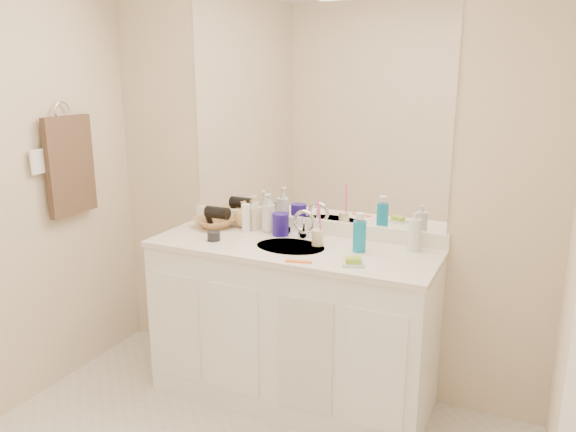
# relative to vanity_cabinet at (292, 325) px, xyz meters

# --- Properties ---
(wall_back) EXTENTS (2.60, 0.02, 2.40)m
(wall_back) POSITION_rel_vanity_cabinet_xyz_m (0.00, 0.28, 0.77)
(wall_back) COLOR beige
(wall_back) RESTS_ON floor
(vanity_cabinet) EXTENTS (1.50, 0.55, 0.85)m
(vanity_cabinet) POSITION_rel_vanity_cabinet_xyz_m (0.00, 0.00, 0.00)
(vanity_cabinet) COLOR white
(vanity_cabinet) RESTS_ON floor
(countertop) EXTENTS (1.52, 0.57, 0.03)m
(countertop) POSITION_rel_vanity_cabinet_xyz_m (0.00, 0.00, 0.44)
(countertop) COLOR white
(countertop) RESTS_ON vanity_cabinet
(backsplash) EXTENTS (1.52, 0.03, 0.08)m
(backsplash) POSITION_rel_vanity_cabinet_xyz_m (0.00, 0.26, 0.50)
(backsplash) COLOR white
(backsplash) RESTS_ON countertop
(sink_basin) EXTENTS (0.37, 0.37, 0.02)m
(sink_basin) POSITION_rel_vanity_cabinet_xyz_m (0.00, -0.02, 0.44)
(sink_basin) COLOR #B2A99C
(sink_basin) RESTS_ON countertop
(faucet) EXTENTS (0.02, 0.02, 0.11)m
(faucet) POSITION_rel_vanity_cabinet_xyz_m (0.00, 0.16, 0.51)
(faucet) COLOR silver
(faucet) RESTS_ON countertop
(mirror) EXTENTS (1.48, 0.01, 1.20)m
(mirror) POSITION_rel_vanity_cabinet_xyz_m (0.00, 0.27, 1.14)
(mirror) COLOR white
(mirror) RESTS_ON wall_back
(blue_mug) EXTENTS (0.11, 0.11, 0.12)m
(blue_mug) POSITION_rel_vanity_cabinet_xyz_m (-0.13, 0.14, 0.52)
(blue_mug) COLOR navy
(blue_mug) RESTS_ON countertop
(tan_cup) EXTENTS (0.07, 0.07, 0.08)m
(tan_cup) POSITION_rel_vanity_cabinet_xyz_m (0.12, 0.06, 0.50)
(tan_cup) COLOR beige
(tan_cup) RESTS_ON countertop
(toothbrush) EXTENTS (0.02, 0.04, 0.20)m
(toothbrush) POSITION_rel_vanity_cabinet_xyz_m (0.13, 0.06, 0.60)
(toothbrush) COLOR #FF43A6
(toothbrush) RESTS_ON tan_cup
(mouthwash_bottle) EXTENTS (0.08, 0.08, 0.16)m
(mouthwash_bottle) POSITION_rel_vanity_cabinet_xyz_m (0.35, 0.05, 0.53)
(mouthwash_bottle) COLOR #0E83B1
(mouthwash_bottle) RESTS_ON countertop
(clear_pump_bottle) EXTENTS (0.07, 0.07, 0.16)m
(clear_pump_bottle) POSITION_rel_vanity_cabinet_xyz_m (0.60, 0.18, 0.54)
(clear_pump_bottle) COLOR silver
(clear_pump_bottle) RESTS_ON countertop
(soap_dish) EXTENTS (0.12, 0.11, 0.01)m
(soap_dish) POSITION_rel_vanity_cabinet_xyz_m (0.39, -0.16, 0.46)
(soap_dish) COLOR silver
(soap_dish) RESTS_ON countertop
(green_soap) EXTENTS (0.08, 0.07, 0.03)m
(green_soap) POSITION_rel_vanity_cabinet_xyz_m (0.39, -0.16, 0.48)
(green_soap) COLOR #91BA2D
(green_soap) RESTS_ON soap_dish
(orange_comb) EXTENTS (0.13, 0.06, 0.01)m
(orange_comb) POSITION_rel_vanity_cabinet_xyz_m (0.14, -0.23, 0.46)
(orange_comb) COLOR orange
(orange_comb) RESTS_ON countertop
(dark_jar) EXTENTS (0.09, 0.09, 0.05)m
(dark_jar) POSITION_rel_vanity_cabinet_xyz_m (-0.42, -0.10, 0.48)
(dark_jar) COLOR black
(dark_jar) RESTS_ON countertop
(extra_white_bottle) EXTENTS (0.06, 0.06, 0.16)m
(extra_white_bottle) POSITION_rel_vanity_cabinet_xyz_m (-0.35, 0.13, 0.53)
(extra_white_bottle) COLOR white
(extra_white_bottle) RESTS_ON countertop
(soap_bottle_white) EXTENTS (0.10, 0.10, 0.22)m
(soap_bottle_white) POSITION_rel_vanity_cabinet_xyz_m (-0.22, 0.17, 0.57)
(soap_bottle_white) COLOR silver
(soap_bottle_white) RESTS_ON countertop
(soap_bottle_cream) EXTENTS (0.11, 0.12, 0.19)m
(soap_bottle_cream) POSITION_rel_vanity_cabinet_xyz_m (-0.33, 0.20, 0.55)
(soap_bottle_cream) COLOR beige
(soap_bottle_cream) RESTS_ON countertop
(soap_bottle_yellow) EXTENTS (0.15, 0.15, 0.15)m
(soap_bottle_yellow) POSITION_rel_vanity_cabinet_xyz_m (-0.40, 0.21, 0.53)
(soap_bottle_yellow) COLOR #D9A554
(soap_bottle_yellow) RESTS_ON countertop
(wicker_basket) EXTENTS (0.30, 0.30, 0.06)m
(wicker_basket) POSITION_rel_vanity_cabinet_xyz_m (-0.55, 0.12, 0.48)
(wicker_basket) COLOR #A27341
(wicker_basket) RESTS_ON countertop
(hair_dryer) EXTENTS (0.14, 0.07, 0.07)m
(hair_dryer) POSITION_rel_vanity_cabinet_xyz_m (-0.53, 0.12, 0.54)
(hair_dryer) COLOR black
(hair_dryer) RESTS_ON wicker_basket
(towel_ring) EXTENTS (0.01, 0.11, 0.11)m
(towel_ring) POSITION_rel_vanity_cabinet_xyz_m (-1.27, -0.25, 1.12)
(towel_ring) COLOR silver
(towel_ring) RESTS_ON wall_left
(hand_towel) EXTENTS (0.04, 0.32, 0.55)m
(hand_towel) POSITION_rel_vanity_cabinet_xyz_m (-1.25, -0.25, 0.82)
(hand_towel) COLOR #2F2119
(hand_towel) RESTS_ON towel_ring
(switch_plate) EXTENTS (0.01, 0.08, 0.13)m
(switch_plate) POSITION_rel_vanity_cabinet_xyz_m (-1.27, -0.45, 0.88)
(switch_plate) COLOR white
(switch_plate) RESTS_ON wall_left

